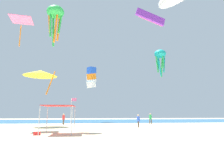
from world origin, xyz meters
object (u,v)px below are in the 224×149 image
at_px(kite_box_blue, 91,75).
at_px(kite_octopus_teal, 160,55).
at_px(banner_flag, 72,111).
at_px(cooler_box, 37,133).
at_px(person_leftmost, 64,118).
at_px(kite_box_orange, 91,81).
at_px(canopy_tent, 59,107).
at_px(kite_octopus_green, 55,14).
at_px(person_central, 138,120).
at_px(person_near_tent, 150,118).
at_px(kite_delta_yellow, 40,73).
at_px(kite_parafoil_purple, 150,17).
at_px(kite_diamond_pink, 22,21).

bearing_deg(kite_box_blue, kite_octopus_teal, 120.99).
height_order(banner_flag, cooler_box, banner_flag).
xyz_separation_m(person_leftmost, kite_box_orange, (4.54, 3.45, 7.03)).
bearing_deg(person_leftmost, cooler_box, -21.96).
distance_m(canopy_tent, kite_box_orange, 19.75).
relative_size(kite_box_orange, kite_octopus_green, 0.59).
relative_size(person_central, kite_octopus_teal, 0.31).
relative_size(person_near_tent, kite_delta_yellow, 0.28).
bearing_deg(kite_octopus_green, banner_flag, 20.61).
height_order(banner_flag, kite_delta_yellow, kite_delta_yellow).
distance_m(cooler_box, kite_parafoil_purple, 26.82).
distance_m(person_leftmost, kite_parafoil_purple, 23.04).
xyz_separation_m(banner_flag, kite_octopus_teal, (16.28, 14.21, 11.44)).
relative_size(kite_box_orange, kite_diamond_pink, 0.80).
relative_size(canopy_tent, person_central, 1.87).
height_order(person_leftmost, cooler_box, person_leftmost).
xyz_separation_m(person_central, kite_octopus_teal, (7.59, 10.81, 12.61)).
distance_m(person_leftmost, kite_octopus_green, 17.29).
height_order(kite_box_orange, kite_diamond_pink, kite_diamond_pink).
height_order(kite_delta_yellow, kite_octopus_green, kite_octopus_green).
bearing_deg(kite_parafoil_purple, kite_box_blue, 127.98).
bearing_deg(kite_parafoil_purple, kite_octopus_green, -153.31).
bearing_deg(kite_parafoil_purple, person_leftmost, 164.57).
height_order(person_near_tent, kite_octopus_green, kite_octopus_green).
xyz_separation_m(cooler_box, kite_box_blue, (4.78, 24.44, 10.11)).
relative_size(kite_delta_yellow, kite_box_blue, 2.11).
bearing_deg(banner_flag, canopy_tent, -101.00).
xyz_separation_m(banner_flag, kite_parafoil_purple, (12.38, 7.73, 16.36)).
bearing_deg(person_near_tent, canopy_tent, 30.79).
bearing_deg(person_central, canopy_tent, 129.90).
xyz_separation_m(canopy_tent, banner_flag, (0.81, 4.18, -0.29)).
bearing_deg(banner_flag, kite_parafoil_purple, 31.97).
distance_m(cooler_box, kite_octopus_green, 14.40).
distance_m(banner_flag, kite_box_blue, 21.25).
distance_m(kite_octopus_teal, kite_parafoil_purple, 9.02).
bearing_deg(kite_octopus_green, canopy_tent, -59.25).
bearing_deg(kite_box_blue, kite_box_orange, 51.69).
relative_size(canopy_tent, kite_box_orange, 1.11).
relative_size(person_leftmost, cooler_box, 3.22).
xyz_separation_m(person_leftmost, kite_octopus_green, (-0.11, -11.61, 12.81)).
bearing_deg(canopy_tent, person_leftmost, 95.44).
relative_size(person_near_tent, kite_box_orange, 0.65).
distance_m(person_leftmost, kite_octopus_teal, 22.61).
distance_m(person_leftmost, banner_flag, 11.34).
bearing_deg(person_central, kite_parafoil_purple, -39.14).
relative_size(banner_flag, kite_delta_yellow, 0.54).
height_order(person_central, kite_octopus_green, kite_octopus_green).
height_order(canopy_tent, kite_octopus_teal, kite_octopus_teal).
distance_m(person_central, kite_parafoil_purple, 18.43).
relative_size(person_near_tent, cooler_box, 3.31).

